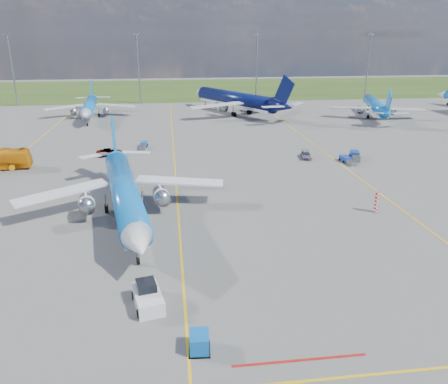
{
  "coord_description": "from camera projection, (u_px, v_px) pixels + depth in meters",
  "views": [
    {
      "loc": [
        -0.68,
        -42.67,
        22.28
      ],
      "look_at": [
        5.67,
        7.35,
        4.0
      ],
      "focal_mm": 35.0,
      "sensor_mm": 36.0,
      "label": 1
    }
  ],
  "objects": [
    {
      "name": "baggage_tug_c",
      "position": [
        143.0,
        145.0,
        90.67
      ],
      "size": [
        1.55,
        4.7,
        1.04
      ],
      "rotation": [
        0.0,
        0.0,
        -0.07
      ],
      "color": "#1C4EA8",
      "rests_on": "ground"
    },
    {
      "name": "service_car_a",
      "position": [
        117.0,
        157.0,
        81.41
      ],
      "size": [
        2.62,
        3.99,
        1.26
      ],
      "primitive_type": "imported",
      "rotation": [
        0.0,
        0.0,
        0.33
      ],
      "color": "#999999",
      "rests_on": "ground"
    },
    {
      "name": "uld_container",
      "position": [
        199.0,
        342.0,
        32.44
      ],
      "size": [
        1.54,
        1.87,
        1.42
      ],
      "primitive_type": "cube",
      "rotation": [
        0.0,
        0.0,
        -0.07
      ],
      "color": "#0D5BB7",
      "rests_on": "ground"
    },
    {
      "name": "bg_jet_ne",
      "position": [
        374.0,
        117.0,
        124.56
      ],
      "size": [
        35.43,
        41.36,
        9.3
      ],
      "primitive_type": null,
      "rotation": [
        0.0,
        0.0,
        2.88
      ],
      "color": "blue",
      "rests_on": "ground"
    },
    {
      "name": "taxiway_lines",
      "position": [
        176.0,
        175.0,
        73.33
      ],
      "size": [
        60.25,
        160.0,
        0.02
      ],
      "color": "yellow",
      "rests_on": "ground"
    },
    {
      "name": "warning_post",
      "position": [
        376.0,
        202.0,
        57.5
      ],
      "size": [
        0.5,
        0.5,
        3.0
      ],
      "primitive_type": "cylinder",
      "color": "red",
      "rests_on": "ground"
    },
    {
      "name": "bg_jet_n",
      "position": [
        235.0,
        114.0,
        129.64
      ],
      "size": [
        54.12,
        58.4,
        12.29
      ],
      "primitive_type": null,
      "rotation": [
        0.0,
        0.0,
        3.65
      ],
      "color": "#070F42",
      "rests_on": "ground"
    },
    {
      "name": "baggage_tug_e",
      "position": [
        355.0,
        156.0,
        82.7
      ],
      "size": [
        2.94,
        5.53,
        1.2
      ],
      "rotation": [
        0.0,
        0.0,
        -0.3
      ],
      "color": "navy",
      "rests_on": "ground"
    },
    {
      "name": "ground",
      "position": [
        181.0,
        252.0,
        47.47
      ],
      "size": [
        400.0,
        400.0,
        0.0
      ],
      "primitive_type": "plane",
      "color": "#5B5B58",
      "rests_on": "ground"
    },
    {
      "name": "grass_strip",
      "position": [
        169.0,
        89.0,
        187.37
      ],
      "size": [
        400.0,
        80.0,
        0.01
      ],
      "primitive_type": "cube",
      "color": "#2D4719",
      "rests_on": "ground"
    },
    {
      "name": "pushback_tug",
      "position": [
        148.0,
        297.0,
        37.87
      ],
      "size": [
        3.08,
        6.09,
        2.02
      ],
      "rotation": [
        0.0,
        0.0,
        0.22
      ],
      "color": "silver",
      "rests_on": "ground"
    },
    {
      "name": "main_airliner",
      "position": [
        127.0,
        217.0,
        56.36
      ],
      "size": [
        35.34,
        42.77,
        10.04
      ],
      "primitive_type": null,
      "rotation": [
        0.0,
        0.0,
        0.17
      ],
      "color": "blue",
      "rests_on": "ground"
    },
    {
      "name": "service_car_b",
      "position": [
        110.0,
        152.0,
        84.56
      ],
      "size": [
        5.42,
        2.89,
        1.45
      ],
      "primitive_type": "imported",
      "rotation": [
        0.0,
        0.0,
        1.67
      ],
      "color": "#999999",
      "rests_on": "ground"
    },
    {
      "name": "floodlight_masts",
      "position": [
        198.0,
        65.0,
        146.97
      ],
      "size": [
        202.2,
        0.5,
        22.7
      ],
      "color": "slate",
      "rests_on": "ground"
    },
    {
      "name": "baggage_tug_w",
      "position": [
        347.0,
        160.0,
        79.98
      ],
      "size": [
        1.72,
        4.74,
        1.04
      ],
      "rotation": [
        0.0,
        0.0,
        0.11
      ],
      "color": "#193797",
      "rests_on": "ground"
    },
    {
      "name": "bg_jet_nnw",
      "position": [
        91.0,
        118.0,
        122.91
      ],
      "size": [
        29.91,
        37.5,
        9.23
      ],
      "primitive_type": null,
      "rotation": [
        0.0,
        0.0,
        0.09
      ],
      "color": "blue",
      "rests_on": "ground"
    },
    {
      "name": "service_car_c",
      "position": [
        306.0,
        155.0,
        82.92
      ],
      "size": [
        2.54,
        4.62,
        1.27
      ],
      "primitive_type": "imported",
      "rotation": [
        0.0,
        0.0,
        -0.18
      ],
      "color": "#999999",
      "rests_on": "ground"
    }
  ]
}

